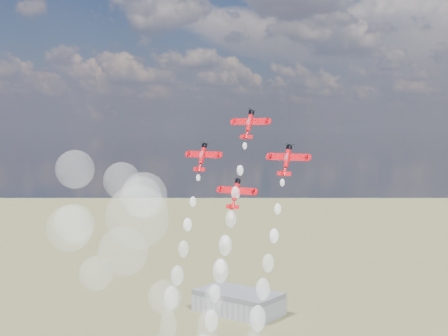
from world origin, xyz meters
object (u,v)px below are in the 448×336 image
Objects in this scene: plane_lead at (249,124)px; plane_right at (287,160)px; plane_left at (202,157)px; hangar at (239,302)px; plane_slot at (236,193)px.

plane_right is at bearing -12.78° from plane_lead.
plane_right is at bearing 0.00° from plane_left.
plane_right reaches higher than hangar.
hangar is at bearing 125.19° from plane_slot.
plane_lead is 1.00× the size of plane_right.
plane_right is at bearing -51.42° from hangar.
plane_left is at bearing -57.45° from hangar.
plane_lead is 18.71m from plane_slot.
hangar is at bearing 126.17° from plane_lead.
plane_left is 1.00× the size of plane_right.
hangar is 4.50× the size of plane_left.
plane_slot is (120.34, -170.65, 86.82)m from hangar.
plane_left reaches higher than plane_slot.
plane_slot is (-13.36, -3.03, -8.85)m from plane_right.
plane_left is 1.00× the size of plane_slot.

